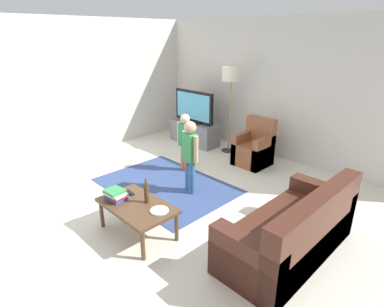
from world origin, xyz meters
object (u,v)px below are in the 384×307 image
armchair (255,149)px  child_center (190,151)px  floor_lamp (231,78)px  child_near_tv (185,137)px  couch (295,234)px  tv_remote (130,193)px  book_stack (116,195)px  plate (159,211)px  tv (194,107)px  tv_stand (194,133)px  bottle (146,192)px  coffee_table (137,208)px

armchair → child_center: bearing=-91.1°
floor_lamp → child_near_tv: 1.63m
couch → armchair: armchair is taller
tv_remote → book_stack: bearing=-80.6°
book_stack → plate: bearing=20.1°
couch → child_center: size_ratio=1.54×
tv → armchair: bearing=-0.6°
book_stack → plate: size_ratio=1.34×
tv_stand → plate: (2.32, -2.88, 0.18)m
tv → tv_remote: tv is taller
bottle → tv_stand: bearing=125.6°
plate → child_center: bearing=120.1°
tv_stand → bottle: 3.53m
child_center → book_stack: child_center is taller
book_stack → plate: book_stack is taller
book_stack → bottle: size_ratio=0.91×
armchair → plate: 2.92m
tv → child_near_tv: 1.55m
tv_stand → bottle: bearing=-54.4°
couch → tv_remote: 2.10m
floor_lamp → coffee_table: 3.53m
child_near_tv → tv_remote: size_ratio=6.29×
tv → bottle: tv is taller
child_center → tv_remote: child_center is taller
book_stack → tv_remote: book_stack is taller
floor_lamp → bottle: bearing=-68.9°
coffee_table → armchair: bearing=96.0°
book_stack → tv: bearing=119.1°
floor_lamp → tv_stand: bearing=-170.2°
child_near_tv → child_center: size_ratio=0.91×
couch → child_near_tv: bearing=163.7°
coffee_table → bottle: 0.23m
tv_stand → plate: bearing=-51.2°
tv → coffee_table: bearing=-56.0°
coffee_table → plate: size_ratio=4.55×
tv_stand → plate: 3.70m
child_near_tv → armchair: bearing=58.7°
armchair → floor_lamp: size_ratio=0.51×
couch → plate: bearing=-144.1°
child_center → tv_remote: size_ratio=6.89×
coffee_table → tv: bearing=124.0°
tv_stand → tv: bearing=-90.0°
floor_lamp → child_center: bearing=-67.8°
tv_stand → book_stack: size_ratio=4.07×
child_center → coffee_table: size_ratio=1.17×
tv_stand → tv: tv is taller
book_stack → child_center: bearing=92.7°
tv_remote → plate: 0.62m
child_center → couch: bearing=-6.8°
bottle → plate: bottle is taller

